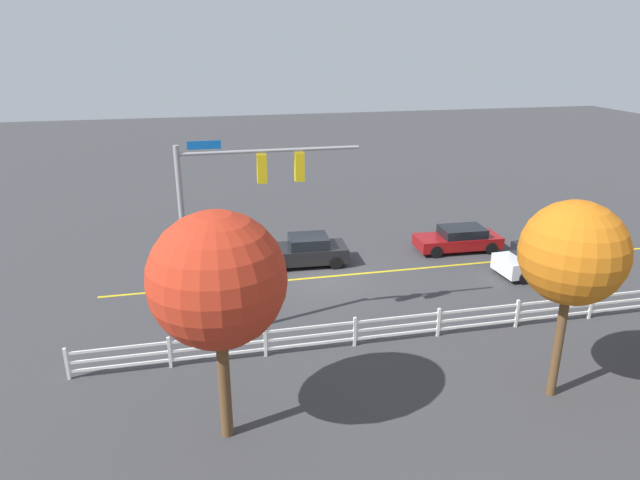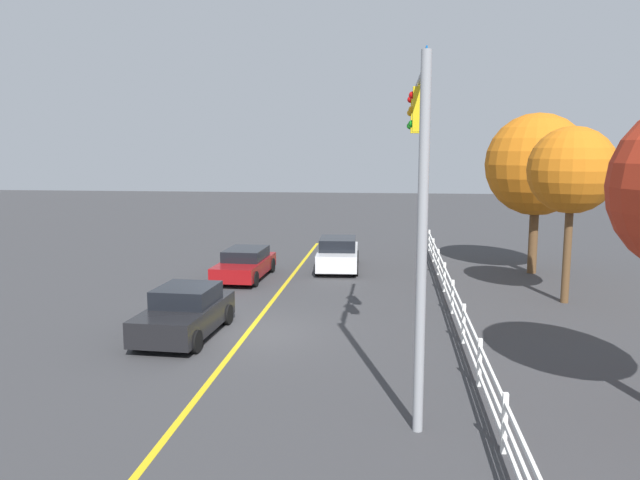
% 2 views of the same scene
% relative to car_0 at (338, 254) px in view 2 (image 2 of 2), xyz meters
% --- Properties ---
extents(ground_plane, '(120.00, 120.00, 0.00)m').
position_rel_car_0_xyz_m(ground_plane, '(10.24, -1.87, -0.73)').
color(ground_plane, '#38383A').
extents(lane_center_stripe, '(28.00, 0.16, 0.01)m').
position_rel_car_0_xyz_m(lane_center_stripe, '(6.24, -1.87, -0.72)').
color(lane_center_stripe, gold).
rests_on(lane_center_stripe, ground_plane).
extents(signal_assembly, '(6.28, 0.38, 7.41)m').
position_rel_car_0_xyz_m(signal_assembly, '(14.57, 2.96, 4.43)').
color(signal_assembly, gray).
rests_on(signal_assembly, ground_plane).
extents(car_0, '(4.51, 2.06, 1.50)m').
position_rel_car_0_xyz_m(car_0, '(0.00, 0.00, 0.00)').
color(car_0, silver).
rests_on(car_0, ground_plane).
extents(car_1, '(4.22, 2.07, 1.47)m').
position_rel_car_0_xyz_m(car_1, '(10.70, -3.63, -0.02)').
color(car_1, black).
rests_on(car_1, ground_plane).
extents(car_2, '(4.48, 1.99, 1.27)m').
position_rel_car_0_xyz_m(car_2, '(2.44, -3.78, -0.09)').
color(car_2, maroon).
rests_on(car_2, ground_plane).
extents(white_rail_fence, '(26.10, 0.10, 1.15)m').
position_rel_car_0_xyz_m(white_rail_fence, '(7.24, 4.49, -0.12)').
color(white_rail_fence, white).
rests_on(white_rail_fence, ground_plane).
extents(tree_0, '(3.06, 3.06, 6.30)m').
position_rel_car_0_xyz_m(tree_0, '(5.25, 8.67, 4.02)').
color(tree_0, brown).
rests_on(tree_0, ground_plane).
extents(tree_2, '(4.46, 4.46, 7.06)m').
position_rel_car_0_xyz_m(tree_2, '(-0.17, 8.69, 4.08)').
color(tree_2, brown).
rests_on(tree_2, ground_plane).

